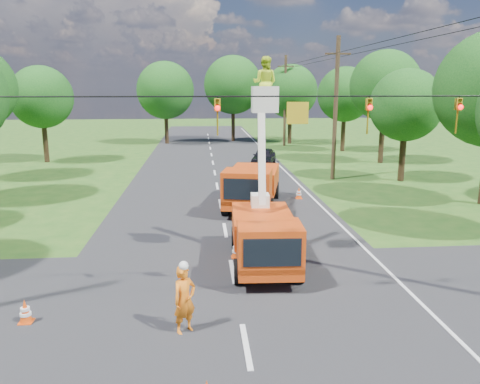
{
  "coord_description": "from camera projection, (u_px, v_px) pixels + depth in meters",
  "views": [
    {
      "loc": [
        -1.08,
        -10.81,
        6.54
      ],
      "look_at": [
        0.41,
        6.69,
        2.6
      ],
      "focal_mm": 35.0,
      "sensor_mm": 36.0,
      "label": 1
    }
  ],
  "objects": [
    {
      "name": "ground",
      "position": [
        217.0,
        187.0,
        31.47
      ],
      "size": [
        140.0,
        140.0,
        0.0
      ],
      "primitive_type": "plane",
      "color": "#245018",
      "rests_on": "ground"
    },
    {
      "name": "road_main",
      "position": [
        217.0,
        187.0,
        31.47
      ],
      "size": [
        12.0,
        100.0,
        0.06
      ],
      "primitive_type": "cube",
      "color": "black",
      "rests_on": "ground"
    },
    {
      "name": "road_cross",
      "position": [
        240.0,
        311.0,
        13.97
      ],
      "size": [
        56.0,
        10.0,
        0.07
      ],
      "primitive_type": "cube",
      "color": "black",
      "rests_on": "ground"
    },
    {
      "name": "edge_line",
      "position": [
        299.0,
        185.0,
        31.94
      ],
      "size": [
        0.12,
        90.0,
        0.02
      ],
      "primitive_type": "cube",
      "color": "silver",
      "rests_on": "ground"
    },
    {
      "name": "bucket_truck",
      "position": [
        264.0,
        223.0,
        17.24
      ],
      "size": [
        2.53,
        5.89,
        7.6
      ],
      "rotation": [
        0.0,
        0.0,
        -0.04
      ],
      "color": "red",
      "rests_on": "ground"
    },
    {
      "name": "second_truck",
      "position": [
        252.0,
        185.0,
        25.69
      ],
      "size": [
        3.83,
        6.94,
        2.46
      ],
      "rotation": [
        0.0,
        0.0,
        -0.23
      ],
      "color": "red",
      "rests_on": "ground"
    },
    {
      "name": "ground_worker",
      "position": [
        185.0,
        300.0,
        12.57
      ],
      "size": [
        0.83,
        0.78,
        1.91
      ],
      "primitive_type": "imported",
      "rotation": [
        0.0,
        0.0,
        0.65
      ],
      "color": "orange",
      "rests_on": "ground"
    },
    {
      "name": "distant_car",
      "position": [
        264.0,
        156.0,
        40.25
      ],
      "size": [
        2.88,
        4.51,
        1.43
      ],
      "primitive_type": "imported",
      "rotation": [
        0.0,
        0.0,
        -0.31
      ],
      "color": "black",
      "rests_on": "ground"
    },
    {
      "name": "traffic_cone_2",
      "position": [
        236.0,
        250.0,
        18.22
      ],
      "size": [
        0.38,
        0.38,
        0.71
      ],
      "color": "#E5470C",
      "rests_on": "ground"
    },
    {
      "name": "traffic_cone_3",
      "position": [
        281.0,
        213.0,
        23.47
      ],
      "size": [
        0.38,
        0.38,
        0.71
      ],
      "color": "#E5470C",
      "rests_on": "ground"
    },
    {
      "name": "traffic_cone_4",
      "position": [
        25.0,
        312.0,
        13.18
      ],
      "size": [
        0.38,
        0.38,
        0.71
      ],
      "color": "#E5470C",
      "rests_on": "ground"
    },
    {
      "name": "traffic_cone_7",
      "position": [
        299.0,
        193.0,
        27.92
      ],
      "size": [
        0.38,
        0.38,
        0.71
      ],
      "color": "#E5470C",
      "rests_on": "ground"
    },
    {
      "name": "pole_right_mid",
      "position": [
        336.0,
        108.0,
        33.0
      ],
      "size": [
        1.8,
        0.3,
        10.0
      ],
      "color": "#4C3823",
      "rests_on": "ground"
    },
    {
      "name": "pole_right_far",
      "position": [
        285.0,
        100.0,
        52.44
      ],
      "size": [
        1.8,
        0.3,
        10.0
      ],
      "color": "#4C3823",
      "rests_on": "ground"
    },
    {
      "name": "signal_span",
      "position": [
        320.0,
        112.0,
        12.86
      ],
      "size": [
        18.0,
        0.29,
        1.07
      ],
      "color": "black",
      "rests_on": "ground"
    },
    {
      "name": "tree_left_f",
      "position": [
        41.0,
        97.0,
        40.66
      ],
      "size": [
        5.4,
        5.4,
        8.4
      ],
      "color": "#382616",
      "rests_on": "ground"
    },
    {
      "name": "tree_right_c",
      "position": [
        406.0,
        105.0,
        32.37
      ],
      "size": [
        5.0,
        5.0,
        7.83
      ],
      "color": "#382616",
      "rests_on": "ground"
    },
    {
      "name": "tree_right_d",
      "position": [
        385.0,
        86.0,
        39.98
      ],
      "size": [
        6.0,
        6.0,
        9.7
      ],
      "color": "#382616",
      "rests_on": "ground"
    },
    {
      "name": "tree_right_e",
      "position": [
        345.0,
        95.0,
        47.87
      ],
      "size": [
        5.6,
        5.6,
        8.63
      ],
      "color": "#382616",
      "rests_on": "ground"
    },
    {
      "name": "tree_far_a",
      "position": [
        165.0,
        90.0,
        54.0
      ],
      "size": [
        6.6,
        6.6,
        9.5
      ],
      "color": "#382616",
      "rests_on": "ground"
    },
    {
      "name": "tree_far_b",
      "position": [
        233.0,
        85.0,
        56.48
      ],
      "size": [
        7.0,
        7.0,
        10.32
      ],
      "color": "#382616",
      "rests_on": "ground"
    },
    {
      "name": "tree_far_c",
      "position": [
        291.0,
        91.0,
        54.26
      ],
      "size": [
        6.2,
        6.2,
        9.18
      ],
      "color": "#382616",
      "rests_on": "ground"
    }
  ]
}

